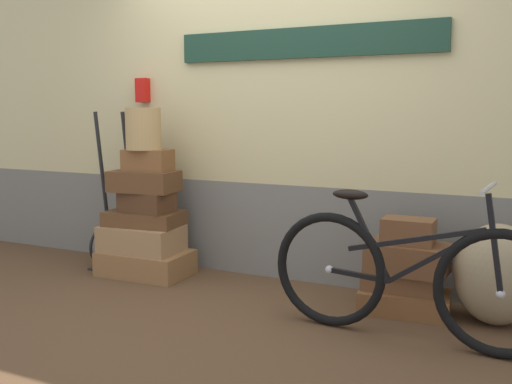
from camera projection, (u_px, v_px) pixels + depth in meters
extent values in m
cube|color=#513823|center=(219.00, 308.00, 3.98)|extent=(9.13, 5.20, 0.06)
cube|color=slate|center=(271.00, 228.00, 4.68)|extent=(7.13, 0.20, 0.75)
cube|color=#CCBC84|center=(271.00, 67.00, 4.50)|extent=(7.13, 0.20, 1.80)
cube|color=#193828|center=(304.00, 43.00, 4.24)|extent=(2.05, 0.04, 0.22)
cube|color=red|center=(143.00, 90.00, 4.89)|extent=(0.10, 0.08, 0.20)
cube|color=olive|center=(146.00, 263.00, 4.69)|extent=(0.72, 0.48, 0.19)
cube|color=#9E754C|center=(142.00, 238.00, 4.66)|extent=(0.63, 0.43, 0.21)
cube|color=brown|center=(145.00, 218.00, 4.68)|extent=(0.63, 0.44, 0.12)
cube|color=#4C2D19|center=(147.00, 202.00, 4.61)|extent=(0.43, 0.28, 0.16)
cube|color=brown|center=(144.00, 181.00, 4.61)|extent=(0.55, 0.37, 0.16)
cube|color=brown|center=(148.00, 160.00, 4.59)|extent=(0.39, 0.27, 0.17)
cube|color=brown|center=(404.00, 301.00, 3.80)|extent=(0.60, 0.40, 0.15)
cube|color=brown|center=(401.00, 280.00, 3.82)|extent=(0.49, 0.32, 0.13)
cube|color=brown|center=(408.00, 258.00, 3.77)|extent=(0.52, 0.37, 0.19)
cube|color=brown|center=(408.00, 231.00, 3.73)|extent=(0.32, 0.22, 0.17)
cylinder|color=tan|center=(143.00, 129.00, 4.55)|extent=(0.28, 0.28, 0.33)
torus|color=black|center=(103.00, 245.00, 5.01)|extent=(0.03, 0.33, 0.33)
torus|color=black|center=(135.00, 249.00, 4.86)|extent=(0.03, 0.33, 0.33)
cylinder|color=black|center=(118.00, 247.00, 4.93)|extent=(0.34, 0.02, 0.02)
cylinder|color=black|center=(103.00, 180.00, 4.92)|extent=(0.03, 0.16, 1.14)
cylinder|color=black|center=(130.00, 181.00, 4.79)|extent=(0.03, 0.16, 1.14)
cube|color=black|center=(110.00, 268.00, 4.86)|extent=(0.30, 0.22, 0.02)
ellipsoid|color=#9E8966|center=(497.00, 274.00, 3.56)|extent=(0.51, 0.43, 0.63)
torus|color=black|center=(329.00, 269.00, 3.54)|extent=(0.71, 0.11, 0.71)
sphere|color=#B2B2B7|center=(329.00, 269.00, 3.54)|extent=(0.05, 0.05, 0.05)
torus|color=black|center=(501.00, 294.00, 3.06)|extent=(0.71, 0.11, 0.71)
sphere|color=#B2B2B7|center=(501.00, 294.00, 3.06)|extent=(0.05, 0.05, 0.05)
cube|color=black|center=(435.00, 257.00, 3.21)|extent=(0.53, 0.06, 0.38)
cube|color=black|center=(369.00, 239.00, 3.39)|extent=(0.27, 0.05, 0.48)
cube|color=black|center=(358.00, 275.00, 3.45)|extent=(0.37, 0.05, 0.05)
cube|color=black|center=(413.00, 240.00, 3.26)|extent=(0.77, 0.08, 0.22)
cube|color=black|center=(495.00, 244.00, 3.05)|extent=(0.12, 0.04, 0.54)
ellipsoid|color=black|center=(350.00, 195.00, 3.41)|extent=(0.23, 0.10, 0.06)
cylinder|color=#A5A5AD|center=(489.00, 188.00, 3.03)|extent=(0.06, 0.46, 0.02)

